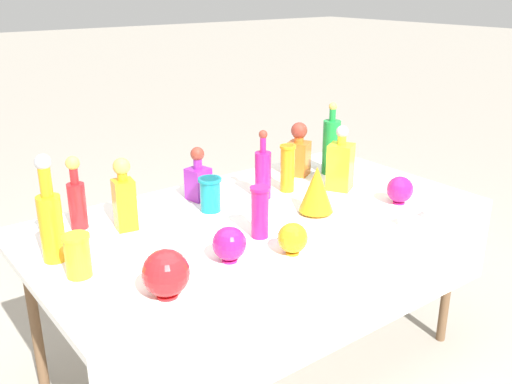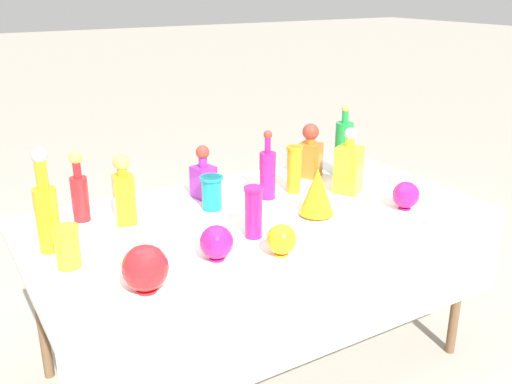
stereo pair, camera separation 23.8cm
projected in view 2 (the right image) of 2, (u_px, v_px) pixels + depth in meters
ground_plane at (256, 363)px, 2.68m from camera, size 40.00×40.00×0.00m
display_table at (261, 231)px, 2.41m from camera, size 1.90×1.03×0.76m
tall_bottle_0 at (46, 210)px, 2.04m from camera, size 0.08×0.08×0.39m
tall_bottle_1 at (79, 191)px, 2.31m from camera, size 0.07×0.07×0.30m
tall_bottle_2 at (268, 173)px, 2.56m from camera, size 0.07×0.07×0.32m
tall_bottle_3 at (344, 148)px, 2.84m from camera, size 0.09×0.09×0.37m
square_decanter_0 at (203, 176)px, 2.58m from camera, size 0.11×0.11×0.24m
square_decanter_1 at (310, 153)px, 2.85m from camera, size 0.14×0.14×0.27m
square_decanter_2 at (349, 167)px, 2.63m from camera, size 0.15×0.15×0.31m
square_decanter_3 at (124, 192)px, 2.28m from camera, size 0.09×0.09×0.30m
slender_vase_0 at (254, 211)px, 2.17m from camera, size 0.08×0.08×0.20m
slender_vase_1 at (294, 168)px, 2.63m from camera, size 0.08×0.08×0.22m
slender_vase_2 at (67, 246)px, 1.95m from camera, size 0.09×0.09×0.15m
slender_vase_3 at (212, 191)px, 2.45m from camera, size 0.10×0.10×0.15m
fluted_vase_0 at (317, 191)px, 2.37m from camera, size 0.15×0.15×0.21m
round_bowl_0 at (406, 195)px, 2.45m from camera, size 0.12×0.12×0.12m
round_bowl_1 at (145, 268)px, 1.79m from camera, size 0.15×0.15×0.16m
round_bowl_2 at (282, 240)px, 2.03m from camera, size 0.11×0.11×0.12m
round_bowl_3 at (216, 242)px, 2.00m from camera, size 0.12×0.12×0.13m
price_tag_left at (403, 225)px, 2.25m from camera, size 0.06×0.02×0.05m
price_tag_center at (432, 219)px, 2.31m from camera, size 0.06×0.02×0.05m
cardboard_box_behind_left at (115, 248)px, 3.45m from camera, size 0.39×0.44×0.42m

